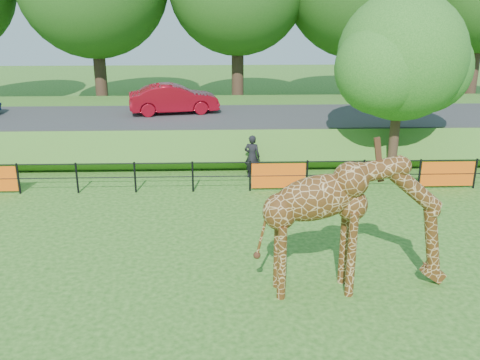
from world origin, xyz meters
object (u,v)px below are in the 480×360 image
at_px(giraffe, 355,225).
at_px(tree_east, 404,62).
at_px(car_red, 174,99).
at_px(visitor, 252,156).

height_order(giraffe, tree_east, tree_east).
xyz_separation_m(giraffe, car_red, (-5.16, 13.37, 0.47)).
distance_m(visitor, tree_east, 6.45).
height_order(giraffe, car_red, giraffe).
bearing_deg(giraffe, car_red, 107.26).
bearing_deg(car_red, tree_east, -130.43).
height_order(car_red, tree_east, tree_east).
distance_m(giraffe, car_red, 14.34).
height_order(visitor, tree_east, tree_east).
xyz_separation_m(car_red, tree_east, (8.74, -5.02, 2.20)).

